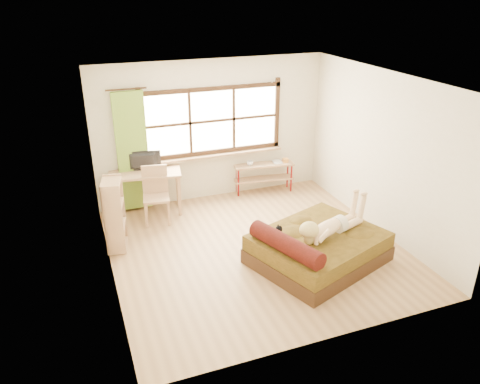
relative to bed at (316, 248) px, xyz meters
name	(u,v)px	position (x,y,z in m)	size (l,w,h in m)	color
floor	(256,249)	(-0.71, 0.69, -0.25)	(4.50, 4.50, 0.00)	#9E754C
ceiling	(259,81)	(-0.71, 0.69, 2.45)	(4.50, 4.50, 0.00)	white
wall_back	(212,131)	(-0.71, 2.94, 1.10)	(4.50, 4.50, 0.00)	silver
wall_front	(336,242)	(-0.71, -1.56, 1.10)	(4.50, 4.50, 0.00)	silver
wall_left	(103,193)	(-2.96, 0.69, 1.10)	(4.50, 4.50, 0.00)	silver
wall_right	(382,154)	(1.54, 0.69, 1.10)	(4.50, 4.50, 0.00)	silver
window	(212,123)	(-0.71, 2.91, 1.26)	(2.80, 0.16, 1.46)	#FFEDBF
curtain	(132,152)	(-2.26, 2.82, 0.90)	(0.55, 0.10, 2.20)	#5C9227
bed	(316,248)	(0.00, 0.00, 0.00)	(2.26, 2.03, 0.71)	black
woman	(331,218)	(0.19, -0.03, 0.49)	(1.30, 0.37, 0.56)	beige
kitten	(273,233)	(-0.68, 0.12, 0.32)	(0.28, 0.11, 0.22)	black
desk	(145,178)	(-2.10, 2.64, 0.45)	(1.37, 0.80, 0.81)	tan
monitor	(143,162)	(-2.10, 2.69, 0.74)	(0.63, 0.08, 0.36)	black
chair	(156,191)	(-1.99, 2.28, 0.31)	(0.52, 0.52, 1.01)	tan
pipe_shelf	(264,171)	(0.32, 2.76, 0.19)	(1.24, 0.47, 0.68)	tan
cup	(250,163)	(0.01, 2.76, 0.40)	(0.13, 0.13, 0.10)	gray
book	(273,162)	(0.51, 2.76, 0.36)	(0.18, 0.24, 0.02)	gray
bookshelf	(115,214)	(-2.79, 1.52, 0.35)	(0.38, 0.56, 1.18)	tan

